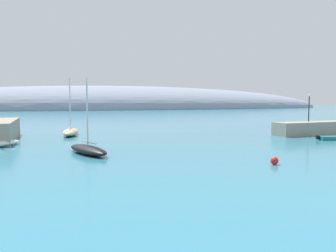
# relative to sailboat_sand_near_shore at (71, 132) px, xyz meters

# --- Properties ---
(breakwater_rocks) EXTENTS (19.77, 3.99, 2.06)m
(breakwater_rocks) POSITION_rel_sailboat_sand_near_shore_xyz_m (39.33, -11.47, 0.43)
(breakwater_rocks) COLOR gray
(breakwater_rocks) RESTS_ON ground
(distant_ridge) EXTENTS (313.33, 76.65, 29.72)m
(distant_ridge) POSITION_rel_sailboat_sand_near_shore_xyz_m (42.03, 162.99, -0.61)
(distant_ridge) COLOR gray
(distant_ridge) RESTS_ON ground
(sailboat_sand_near_shore) EXTENTS (3.56, 7.47, 8.88)m
(sailboat_sand_near_shore) POSITION_rel_sailboat_sand_near_shore_xyz_m (0.00, 0.00, 0.00)
(sailboat_sand_near_shore) COLOR #C6B284
(sailboat_sand_near_shore) RESTS_ON water
(sailboat_black_outer_mooring) EXTENTS (4.20, 7.69, 7.69)m
(sailboat_black_outer_mooring) POSITION_rel_sailboat_sand_near_shore_xyz_m (0.50, -18.89, -0.12)
(sailboat_black_outer_mooring) COLOR black
(sailboat_black_outer_mooring) RESTS_ON water
(mooring_buoy_red) EXTENTS (0.67, 0.67, 0.67)m
(mooring_buoy_red) POSITION_rel_sailboat_sand_near_shore_xyz_m (14.71, -30.08, -0.27)
(mooring_buoy_red) COLOR red
(mooring_buoy_red) RESTS_ON water
(harbor_lamp_post) EXTENTS (0.36, 0.36, 4.36)m
(harbor_lamp_post) POSITION_rel_sailboat_sand_near_shore_xyz_m (35.92, -11.05, 4.14)
(harbor_lamp_post) COLOR black
(harbor_lamp_post) RESTS_ON breakwater_rocks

